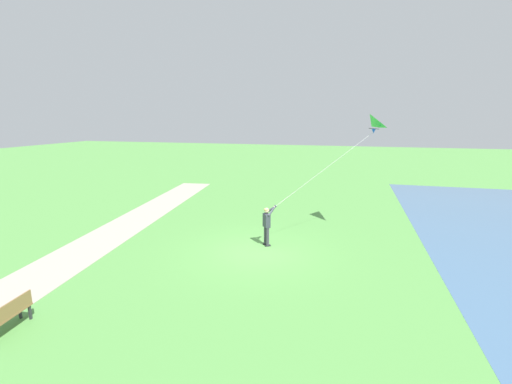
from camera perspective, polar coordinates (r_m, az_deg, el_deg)
The scene contains 5 objects.
ground_plane at distance 15.11m, azimuth 0.21°, elevation -9.75°, with size 120.00×120.00×0.00m, color #569947.
walkway_path at distance 16.81m, azimuth -26.66°, elevation -8.77°, with size 2.40×32.00×0.02m, color #ADA393.
person_kite_flyer at distance 15.53m, azimuth 1.81°, elevation -5.06°, with size 0.62×0.56×1.83m.
flying_kite at distance 17.59m, azimuth 17.99°, elevation 10.49°, with size 4.35×3.68×3.99m.
park_bench_near_walkway at distance 11.76m, azimuth -35.66°, elevation -16.04°, with size 0.62×1.54×0.88m.
Camera 1 is at (-3.61, 13.56, 5.60)m, focal length 24.51 mm.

